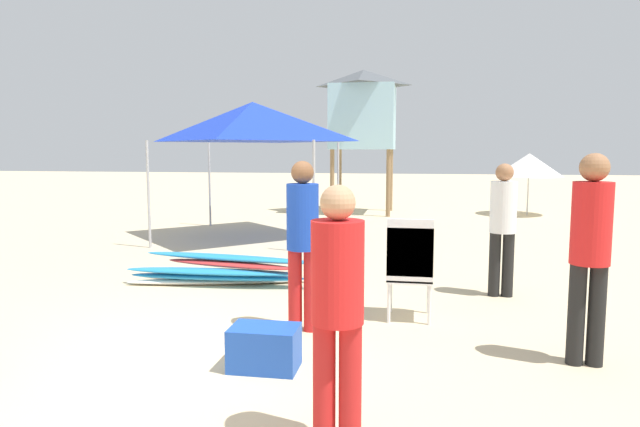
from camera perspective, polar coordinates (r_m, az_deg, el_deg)
ground at (r=5.19m, az=-18.26°, el=-14.30°), size 80.00×80.00×0.00m
stacked_plastic_chairs at (r=5.98m, az=9.20°, el=-4.79°), size 0.48×0.48×1.11m
surfboard_pile at (r=7.68m, az=-10.15°, el=-5.80°), size 2.70×0.83×0.40m
lifeguard_near_left at (r=7.22m, az=18.24°, el=-0.72°), size 0.32×0.32×1.66m
lifeguard_near_center at (r=3.37m, az=1.80°, el=-8.83°), size 0.32×0.32×1.61m
lifeguard_near_right at (r=5.14m, az=25.98°, el=-2.84°), size 0.32×0.32×1.79m
lifeguard_far_right at (r=5.53m, az=-1.79°, el=-2.12°), size 0.32×0.32×1.71m
popup_canopy at (r=11.67m, az=-6.91°, el=9.31°), size 3.18×3.18×2.81m
lifeguard_tower at (r=16.24m, az=4.46°, el=10.58°), size 1.98×1.98×4.10m
beach_umbrella_left at (r=16.71m, az=20.65°, el=4.68°), size 1.85×1.85×1.74m
cooler_box at (r=4.78m, az=-5.71°, el=-13.53°), size 0.56×0.38×0.36m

